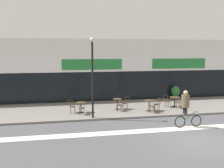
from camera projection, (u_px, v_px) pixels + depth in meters
ground_plane at (198, 141)px, 12.35m from camera, size 120.00×120.00×0.00m
sidewalk_slab at (147, 107)px, 19.39m from camera, size 40.00×5.50×0.12m
storefront_facade at (131, 69)px, 23.64m from camera, size 40.00×4.06×5.15m
bike_lane_stripe at (179, 129)px, 14.28m from camera, size 36.00×0.70×0.01m
bistro_table_0 at (81, 105)px, 17.39m from camera, size 0.65×0.65×0.70m
bistro_table_1 at (117, 102)px, 18.32m from camera, size 0.62×0.62×0.76m
bistro_table_2 at (149, 103)px, 17.85m from camera, size 0.71×0.71×0.74m
bistro_table_3 at (175, 100)px, 19.20m from camera, size 0.74×0.74×0.72m
cafe_chair_0_near at (82, 107)px, 16.78m from camera, size 0.43×0.59×0.90m
cafe_chair_0_side at (71, 105)px, 17.27m from camera, size 0.57×0.40×0.90m
cafe_chair_1_near at (119, 104)px, 17.71m from camera, size 0.44×0.59×0.90m
cafe_chair_1_side at (126, 102)px, 18.45m from camera, size 0.60×0.45×0.90m
cafe_chair_2_near at (152, 105)px, 17.24m from camera, size 0.42×0.58×0.90m
cafe_chair_2_side at (158, 103)px, 17.97m from camera, size 0.59×0.43×0.90m
cafe_chair_3_near at (178, 101)px, 18.59m from camera, size 0.45×0.60×0.90m
cafe_chair_3_side at (167, 100)px, 19.07m from camera, size 0.59×0.44×0.90m
planter_pot at (175, 92)px, 22.20m from camera, size 0.74×0.74×1.12m
lamp_post at (92, 72)px, 15.77m from camera, size 0.26×0.26×4.89m
cyclist_0 at (186, 106)px, 14.43m from camera, size 1.63×0.48×2.08m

